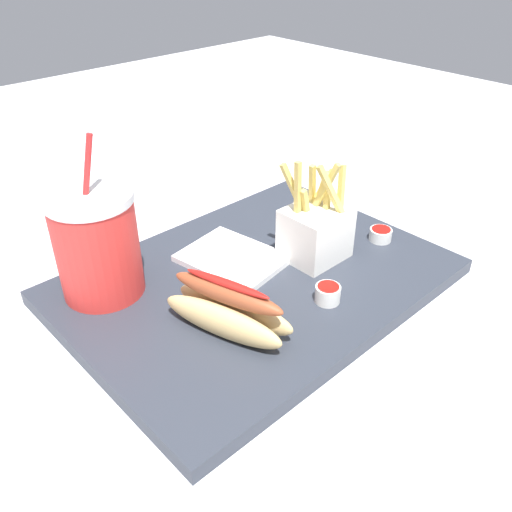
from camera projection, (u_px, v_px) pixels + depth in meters
ground_plane at (256, 293)px, 0.72m from camera, size 2.40×2.40×0.02m
food_tray at (256, 281)px, 0.71m from camera, size 0.48×0.35×0.02m
soda_cup at (97, 244)px, 0.64m from camera, size 0.10×0.10×0.20m
fries_basket at (316, 230)px, 0.73m from camera, size 0.08×0.08×0.14m
hot_dog_1 at (228, 310)px, 0.60m from camera, size 0.09×0.16×0.07m
ketchup_cup_1 at (381, 234)px, 0.78m from camera, size 0.03×0.03×0.02m
ketchup_cup_2 at (328, 293)px, 0.65m from camera, size 0.03×0.03×0.02m
napkin_stack at (235, 257)px, 0.74m from camera, size 0.12×0.15×0.01m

